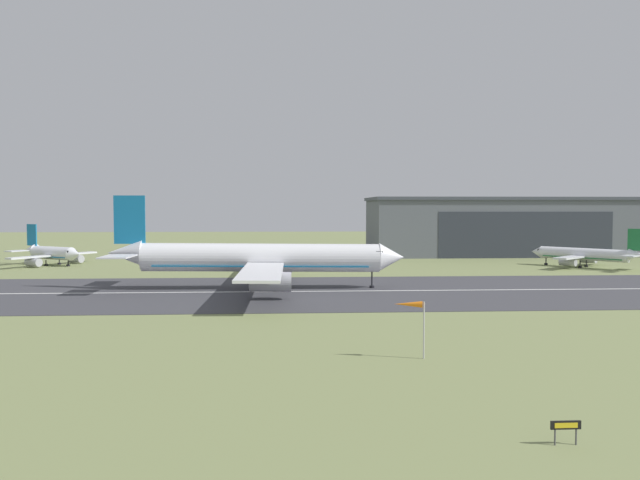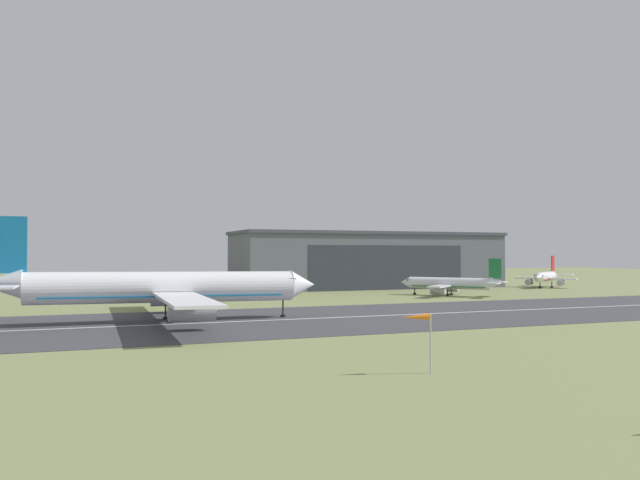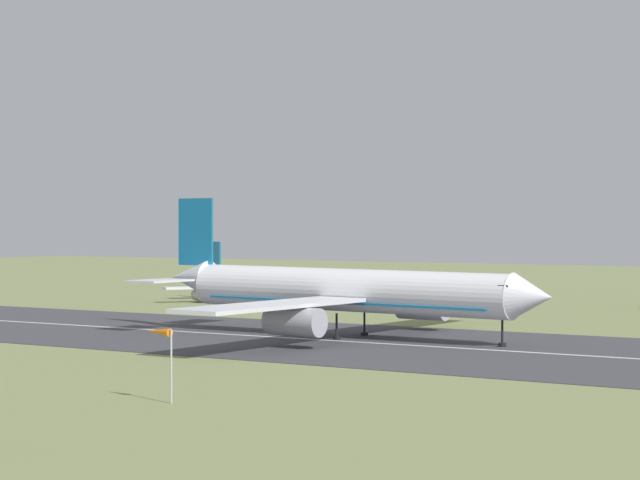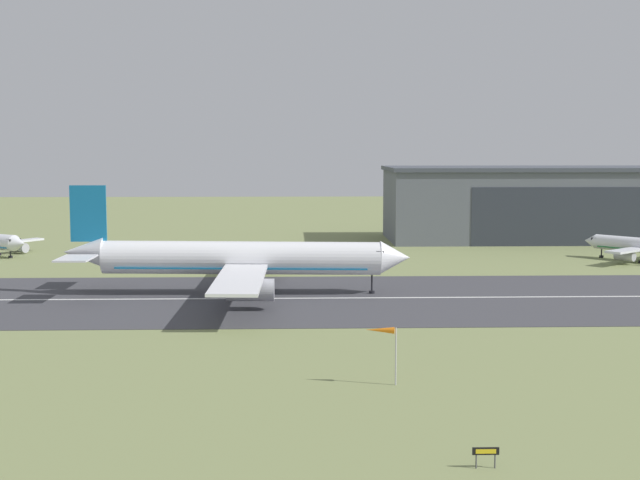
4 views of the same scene
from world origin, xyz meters
TOP-DOWN VIEW (x-y plane):
  - ground_plane at (0.00, 52.81)m, footprint 623.12×623.12m
  - runway_strip at (0.00, 105.61)m, footprint 383.12×41.76m
  - runway_centreline at (0.00, 105.61)m, footprint 344.81×0.70m
  - airplane_landing at (-14.90, 109.76)m, footprint 50.01×56.28m
  - airplane_parked_centre at (-66.03, 156.36)m, footprint 20.01×21.33m
  - windsock_pole at (0.58, 59.97)m, footprint 2.80×1.04m

SIDE VIEW (x-z plane):
  - ground_plane at x=0.00m, z-range 0.00..0.00m
  - runway_strip at x=0.00m, z-range 0.00..0.06m
  - runway_centreline at x=0.00m, z-range 0.06..0.07m
  - airplane_parked_centre at x=-66.03m, z-range -2.05..7.69m
  - windsock_pole at x=0.58m, z-range 2.09..7.35m
  - airplane_landing at x=-14.90m, z-range -2.75..13.01m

